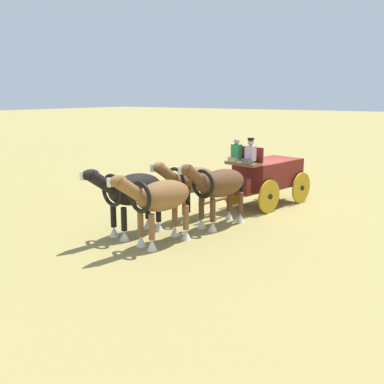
{
  "coord_description": "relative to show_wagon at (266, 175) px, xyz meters",
  "views": [
    {
      "loc": [
        16.27,
        7.37,
        4.34
      ],
      "look_at": [
        4.39,
        -0.72,
        1.2
      ],
      "focal_mm": 41.76,
      "sensor_mm": 36.0,
      "label": 1
    }
  ],
  "objects": [
    {
      "name": "ground_plane",
      "position": [
        -0.16,
        0.03,
        -1.23
      ],
      "size": [
        220.0,
        220.0,
        0.0
      ],
      "primitive_type": "plane",
      "color": "#9E8C4C"
    },
    {
      "name": "show_wagon",
      "position": [
        0.0,
        0.0,
        0.0
      ],
      "size": [
        5.82,
        2.38,
        2.81
      ],
      "color": "maroon",
      "rests_on": "ground"
    },
    {
      "name": "draft_horse_rear_near",
      "position": [
        3.64,
        -0.01,
        0.17
      ],
      "size": [
        3.07,
        1.28,
        2.27
      ],
      "color": "brown",
      "rests_on": "ground"
    },
    {
      "name": "draft_horse_rear_off",
      "position": [
        3.41,
        -1.29,
        0.1
      ],
      "size": [
        3.05,
        1.25,
        2.2
      ],
      "color": "brown",
      "rests_on": "ground"
    },
    {
      "name": "draft_horse_lead_near",
      "position": [
        6.2,
        -0.49,
        0.15
      ],
      "size": [
        2.98,
        1.25,
        2.26
      ],
      "color": "brown",
      "rests_on": "ground"
    },
    {
      "name": "draft_horse_lead_off",
      "position": [
        5.95,
        -1.76,
        0.16
      ],
      "size": [
        3.0,
        1.33,
        2.27
      ],
      "color": "black",
      "rests_on": "ground"
    }
  ]
}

